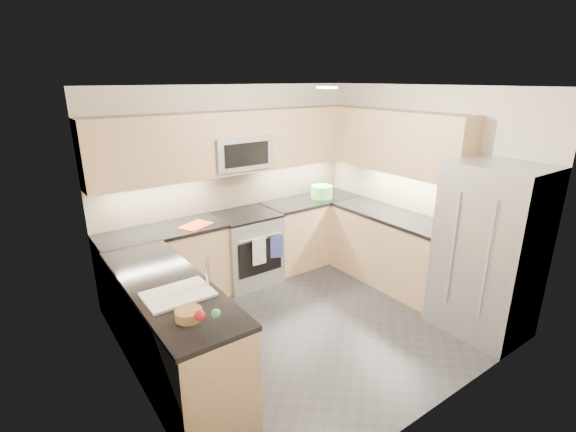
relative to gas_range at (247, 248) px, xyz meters
The scene contains 36 objects.
floor 1.35m from the gas_range, 90.00° to the right, with size 3.60×3.20×0.00m, color #27272C.
ceiling 2.41m from the gas_range, 90.00° to the right, with size 3.60×3.20×0.02m, color beige.
wall_back 0.86m from the gas_range, 90.00° to the left, with size 3.60×0.02×2.50m, color beige.
wall_front 2.98m from the gas_range, 90.00° to the right, with size 3.60×0.02×2.50m, color beige.
wall_left 2.34m from the gas_range, 144.69° to the right, with size 0.02×3.20×2.50m, color beige.
wall_right 2.34m from the gas_range, 35.31° to the right, with size 0.02×3.20×2.50m, color beige.
base_cab_back_left 1.09m from the gas_range, behind, with size 1.42×0.60×0.90m, color tan.
base_cab_back_right 1.09m from the gas_range, ahead, with size 1.42×0.60×0.90m, color tan.
base_cab_right 1.88m from the gas_range, 36.87° to the right, with size 0.60×1.70×0.90m, color tan.
base_cab_peninsula 1.97m from the gas_range, 139.64° to the right, with size 0.60×2.00×0.90m, color tan.
countertop_back_left 1.19m from the gas_range, behind, with size 1.42×0.63×0.04m, color black.
countertop_back_right 1.19m from the gas_range, ahead, with size 1.42×0.63×0.04m, color black.
countertop_right 1.93m from the gas_range, 36.87° to the right, with size 0.63×1.70×0.04m, color black.
countertop_peninsula 2.02m from the gas_range, 139.64° to the right, with size 0.63×2.00×0.04m, color black.
upper_cab_back 1.38m from the gas_range, 90.00° to the left, with size 3.60×0.35×0.75m, color tan.
upper_cab_right 2.35m from the gas_range, 31.61° to the right, with size 0.35×1.95×0.75m, color tan.
backsplash_back 0.81m from the gas_range, 90.00° to the left, with size 3.60×0.01×0.51m, color tan.
backsplash_right 2.11m from the gas_range, 24.68° to the right, with size 0.01×2.30×0.51m, color tan.
gas_range is the anchor object (origin of this frame).
range_cooktop 0.46m from the gas_range, ahead, with size 0.76×0.65×0.03m, color black.
oven_door_glass 0.33m from the gas_range, 90.00° to the right, with size 0.62×0.02×0.45m, color black.
oven_handle 0.44m from the gas_range, 90.00° to the right, with size 0.02×0.02×0.60m, color #B2B5BA.
microwave 1.25m from the gas_range, 90.00° to the left, with size 0.76×0.40×0.40m, color #96999E.
microwave_door 1.25m from the gas_range, 90.00° to the right, with size 0.60×0.01×0.28m, color black.
refrigerator 2.86m from the gas_range, 59.12° to the right, with size 0.70×0.90×1.80m, color #A1A3A9.
fridge_handle_left 2.86m from the gas_range, 67.48° to the right, with size 0.02×0.02×1.20m, color #B2B5BA.
fridge_handle_right 2.54m from the gas_range, 64.31° to the right, with size 0.02×0.02×1.20m, color #B2B5BA.
sink_basin 2.18m from the gas_range, 134.53° to the right, with size 0.52×0.38×0.16m, color white.
faucet 2.06m from the gas_range, 129.12° to the right, with size 0.03×0.03×0.28m, color silver.
utensil_bowl 1.37m from the gas_range, ahead, with size 0.31×0.31×0.18m, color #58C052.
cutting_board 0.87m from the gas_range, behind, with size 0.35×0.25×0.01m, color red.
fruit_basket 2.51m from the gas_range, 129.53° to the right, with size 0.20×0.20×0.07m, color #9B7748.
fruit_apple 2.66m from the gas_range, 126.85° to the right, with size 0.08×0.08×0.08m, color red.
fruit_pear 2.63m from the gas_range, 124.50° to the right, with size 0.06×0.06×0.06m, color #4DB451.
dish_towel_check 0.38m from the gas_range, 96.23° to the right, with size 0.19×0.02×0.35m, color silver.
dish_towel_blue 0.44m from the gas_range, 59.41° to the right, with size 0.16×0.01×0.30m, color navy.
Camera 1 is at (-2.50, -3.14, 2.58)m, focal length 26.00 mm.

